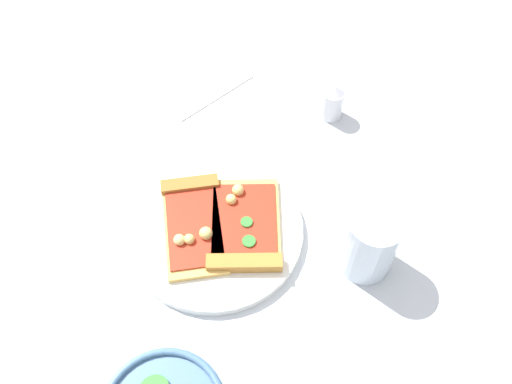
{
  "coord_description": "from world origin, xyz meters",
  "views": [
    {
      "loc": [
        -0.23,
        0.29,
        0.64
      ],
      "look_at": [
        -0.02,
        -0.07,
        0.03
      ],
      "focal_mm": 37.82,
      "sensor_mm": 36.0,
      "label": 1
    }
  ],
  "objects_px": {
    "plate": "(216,228)",
    "soda_glass": "(370,243)",
    "pepper_shaker": "(332,101)",
    "pizza_slice_far": "(244,229)",
    "paper_napkin": "(192,75)",
    "pizza_slice_near": "(193,220)"
  },
  "relations": [
    {
      "from": "pizza_slice_far",
      "to": "paper_napkin",
      "type": "relative_size",
      "value": 1.12
    },
    {
      "from": "pizza_slice_near",
      "to": "plate",
      "type": "bearing_deg",
      "value": -158.63
    },
    {
      "from": "soda_glass",
      "to": "paper_napkin",
      "type": "relative_size",
      "value": 0.68
    },
    {
      "from": "pizza_slice_far",
      "to": "paper_napkin",
      "type": "xyz_separation_m",
      "value": [
        0.24,
        -0.22,
        -0.02
      ]
    },
    {
      "from": "plate",
      "to": "pizza_slice_far",
      "type": "height_order",
      "value": "pizza_slice_far"
    },
    {
      "from": "pizza_slice_near",
      "to": "soda_glass",
      "type": "height_order",
      "value": "soda_glass"
    },
    {
      "from": "pizza_slice_far",
      "to": "soda_glass",
      "type": "bearing_deg",
      "value": -163.03
    },
    {
      "from": "plate",
      "to": "soda_glass",
      "type": "height_order",
      "value": "soda_glass"
    },
    {
      "from": "plate",
      "to": "pizza_slice_far",
      "type": "xyz_separation_m",
      "value": [
        -0.04,
        -0.01,
        0.01
      ]
    },
    {
      "from": "plate",
      "to": "soda_glass",
      "type": "relative_size",
      "value": 2.3
    },
    {
      "from": "paper_napkin",
      "to": "pizza_slice_near",
      "type": "bearing_deg",
      "value": 125.21
    },
    {
      "from": "pizza_slice_far",
      "to": "pepper_shaker",
      "type": "xyz_separation_m",
      "value": [
        -0.0,
        -0.26,
        0.01
      ]
    },
    {
      "from": "pizza_slice_far",
      "to": "plate",
      "type": "bearing_deg",
      "value": 17.57
    },
    {
      "from": "paper_napkin",
      "to": "soda_glass",
      "type": "bearing_deg",
      "value": 156.3
    },
    {
      "from": "pizza_slice_near",
      "to": "pizza_slice_far",
      "type": "distance_m",
      "value": 0.07
    },
    {
      "from": "soda_glass",
      "to": "plate",
      "type": "bearing_deg",
      "value": 17.09
    },
    {
      "from": "paper_napkin",
      "to": "pepper_shaker",
      "type": "bearing_deg",
      "value": -170.51
    },
    {
      "from": "pizza_slice_near",
      "to": "paper_napkin",
      "type": "xyz_separation_m",
      "value": [
        0.17,
        -0.24,
        -0.02
      ]
    },
    {
      "from": "pizza_slice_near",
      "to": "pizza_slice_far",
      "type": "relative_size",
      "value": 0.98
    },
    {
      "from": "pizza_slice_near",
      "to": "pizza_slice_far",
      "type": "height_order",
      "value": "same"
    },
    {
      "from": "soda_glass",
      "to": "pepper_shaker",
      "type": "distance_m",
      "value": 0.26
    },
    {
      "from": "pizza_slice_near",
      "to": "soda_glass",
      "type": "bearing_deg",
      "value": -162.36
    }
  ]
}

